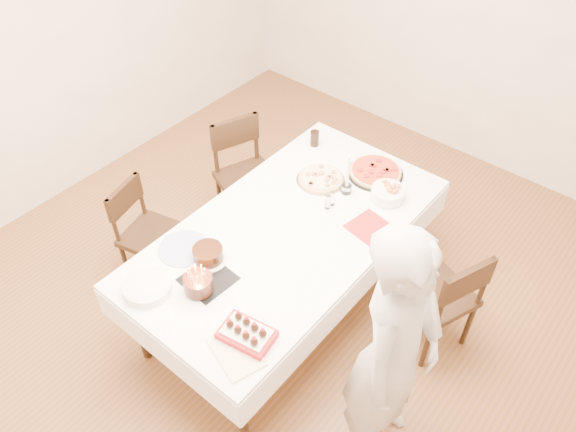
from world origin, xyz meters
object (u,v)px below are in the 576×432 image
Objects in this scene: person at (394,355)px; pasta_bowl at (388,193)px; chair_right_savory at (436,294)px; chair_left_savory at (249,181)px; dining_table at (288,268)px; cola_glass at (315,138)px; strawberry_box at (247,334)px; pizza_pepperoni at (375,172)px; taper_candle at (348,173)px; pizza_white at (321,179)px; chair_left_dessert at (152,235)px; layer_cake at (208,254)px; birthday_cake at (198,280)px.

person reaches higher than pasta_bowl.
chair_left_savory reaches higher than chair_right_savory.
dining_table is 1.26× the size of person.
cola_glass is 0.43× the size of strawberry_box.
taper_candle is (-0.04, -0.29, 0.14)m from pizza_pepperoni.
pizza_pepperoni is at bearing 31.25° from person.
pizza_white is 0.39m from pizza_pepperoni.
pasta_bowl is (0.45, 0.14, 0.02)m from pizza_white.
person is at bearing 165.28° from chair_left_dessert.
pasta_bowl is 1.27m from layer_cake.
layer_cake is 0.81× the size of strawberry_box.
birthday_cake is at bearing 171.70° from strawberry_box.
chair_right_savory is at bearing -9.37° from taper_candle.
birthday_cake reaches higher than cola_glass.
birthday_cake is at bearing 141.62° from chair_left_savory.
dining_table is at bearing 170.83° from chair_left_savory.
pizza_white is at bearing 103.83° from dining_table.
chair_left_savory reaches higher than pizza_white.
pizza_white and pizza_pepperoni have the same top height.
pizza_white is 1.02× the size of taper_candle.
chair_left_dessert is 1.38m from cola_glass.
chair_left_savory is 2.77× the size of taper_candle.
taper_candle is 1.32m from strawberry_box.
dining_table is 1.01m from chair_left_dessert.
taper_candle is (0.21, 0.02, 0.14)m from pizza_white.
chair_right_savory is 1.43m from cola_glass.
cola_glass is at bearing 102.54° from birthday_cake.
birthday_cake reaches higher than pizza_pepperoni.
taper_candle is at bearing -153.22° from chair_left_savory.
dining_table is 0.65m from pizza_white.
chair_right_savory is at bearing 3.59° from person.
chair_right_savory reaches higher than pizza_white.
chair_left_dessert is 1.68m from pasta_bowl.
chair_right_savory is 0.73m from pasta_bowl.
chair_left_dessert is at bearing -135.63° from chair_right_savory.
pasta_bowl is 0.76m from cola_glass.
person reaches higher than pizza_pepperoni.
person is 1.90m from cola_glass.
pizza_pepperoni is 1.35m from layer_cake.
birthday_cake is (-0.16, -1.22, -0.07)m from taper_candle.
strawberry_box is (0.47, -1.27, 0.01)m from pizza_white.
layer_cake is at bearing -111.91° from dining_table.
dining_table is 9.28× the size of layer_cake.
strawberry_box is at bearing -94.85° from chair_right_savory.
birthday_cake reaches higher than strawberry_box.
taper_candle is at bearing 74.58° from layer_cake.
birthday_cake is at bearing -97.29° from taper_candle.
dining_table is 17.56× the size of cola_glass.
chair_right_savory is 0.91m from person.
cola_glass is 1.33m from layer_cake.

